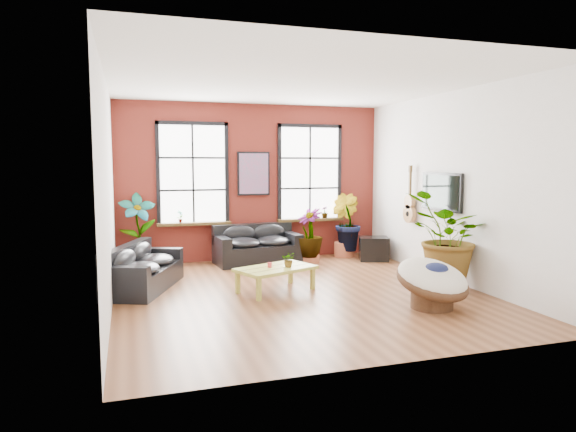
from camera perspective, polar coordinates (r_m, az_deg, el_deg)
name	(u,v)px	position (r m, az deg, el deg)	size (l,w,h in m)	color
room	(296,189)	(8.67, 0.90, 2.96)	(6.04, 6.54, 3.54)	brown
sofa_back	(257,246)	(11.30, -3.50, -3.31)	(1.90, 1.06, 0.84)	black
sofa_left	(141,269)	(9.33, -15.98, -5.71)	(1.50, 2.11, 0.77)	black
coffee_table	(276,270)	(8.81, -1.38, -6.01)	(1.50, 1.19, 0.51)	#A9AD3E
papasan_chair	(432,281)	(8.10, 15.76, -6.94)	(1.32, 1.33, 0.82)	#462B19
poster	(254,174)	(11.58, -3.84, 4.72)	(0.74, 0.06, 0.98)	black
tv_wall_unit	(432,196)	(10.37, 15.67, 2.11)	(0.13, 1.86, 1.20)	black
media_box	(374,249)	(11.75, 9.50, -3.59)	(0.78, 0.71, 0.53)	black
pot_back_left	(141,259)	(11.24, -16.04, -4.56)	(0.61, 0.61, 0.38)	#AD5738
pot_back_right	(344,249)	(12.12, 6.29, -3.69)	(0.63, 0.63, 0.35)	#AD5738
pot_right_wall	(447,280)	(9.37, 17.26, -6.77)	(0.58, 0.58, 0.36)	#AD5738
pot_mid	(309,255)	(11.38, 2.40, -4.35)	(0.47, 0.47, 0.33)	#AD5738
floor_plant_back_left	(138,227)	(11.11, -16.34, -1.19)	(0.75, 0.51, 1.43)	#1C4E14
floor_plant_back_right	(346,222)	(12.04, 6.44, -0.68)	(0.73, 0.59, 1.33)	#1C4E14
floor_plant_right_wall	(448,237)	(9.25, 17.35, -2.22)	(1.38, 1.20, 1.53)	#1C4E14
floor_plant_mid	(309,233)	(11.25, 2.39, -1.85)	(0.59, 0.59, 1.06)	#1C4E14
table_plant	(289,260)	(8.77, 0.10, -4.86)	(0.24, 0.20, 0.26)	#1C4E14
sill_plant_left	(180,217)	(11.31, -11.89, -0.07)	(0.14, 0.10, 0.27)	#1C4E14
sill_plant_right	(325,212)	(12.10, 4.10, 0.43)	(0.15, 0.15, 0.27)	#1C4E14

